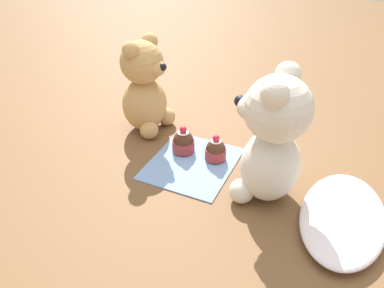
{
  "coord_description": "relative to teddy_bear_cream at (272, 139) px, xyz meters",
  "views": [
    {
      "loc": [
        0.65,
        0.3,
        0.52
      ],
      "look_at": [
        0.0,
        0.0,
        0.06
      ],
      "focal_mm": 35.0,
      "sensor_mm": 36.0,
      "label": 1
    }
  ],
  "objects": [
    {
      "name": "knitted_placemat",
      "position": [
        -0.03,
        -0.18,
        -0.13
      ],
      "size": [
        0.22,
        0.19,
        0.01
      ],
      "primitive_type": "cube",
      "color": "#7A9ED1",
      "rests_on": "ground_plane"
    },
    {
      "name": "cupcake_near_cream_bear",
      "position": [
        -0.07,
        -0.14,
        -0.11
      ],
      "size": [
        0.05,
        0.05,
        0.06
      ],
      "color": "#993333",
      "rests_on": "knitted_placemat"
    },
    {
      "name": "tulle_cloth",
      "position": [
        0.02,
        0.16,
        -0.12
      ],
      "size": [
        0.27,
        0.16,
        0.04
      ],
      "primitive_type": "ellipsoid",
      "color": "silver",
      "rests_on": "ground_plane"
    },
    {
      "name": "cupcake_near_tan_bear",
      "position": [
        -0.07,
        -0.22,
        -0.11
      ],
      "size": [
        0.05,
        0.05,
        0.07
      ],
      "color": "#993333",
      "rests_on": "knitted_placemat"
    },
    {
      "name": "teddy_bear_tan",
      "position": [
        -0.13,
        -0.36,
        -0.02
      ],
      "size": [
        0.14,
        0.13,
        0.25
      ],
      "rotation": [
        0.0,
        0.0,
        3.05
      ],
      "color": "tan",
      "rests_on": "ground_plane"
    },
    {
      "name": "teddy_bear_cream",
      "position": [
        0.0,
        0.0,
        0.0
      ],
      "size": [
        0.14,
        0.15,
        0.28
      ],
      "rotation": [
        0.0,
        0.0,
        -0.02
      ],
      "color": "silver",
      "rests_on": "ground_plane"
    },
    {
      "name": "ground_plane",
      "position": [
        -0.03,
        -0.18,
        -0.14
      ],
      "size": [
        4.0,
        4.0,
        0.0
      ],
      "primitive_type": "plane",
      "color": "brown"
    }
  ]
}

